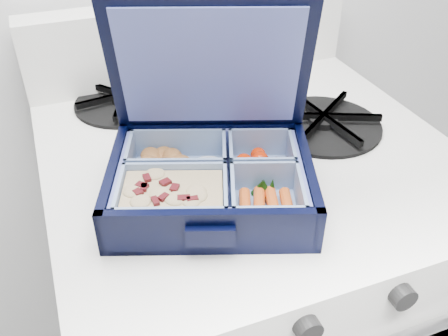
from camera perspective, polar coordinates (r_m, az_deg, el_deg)
name	(u,v)px	position (r m, az deg, el deg)	size (l,w,h in m)	color
stove	(241,330)	(1.02, 1.94, -17.98)	(0.57, 0.57, 0.86)	white
bento_box	(211,182)	(0.60, -1.51, -1.57)	(0.24, 0.19, 0.06)	black
burner_grate	(323,119)	(0.77, 11.26, 5.47)	(0.18, 0.18, 0.03)	black
burner_grate_rear	(125,99)	(0.84, -11.29, 7.74)	(0.16, 0.16, 0.02)	black
fork	(213,133)	(0.74, -1.32, 3.97)	(0.03, 0.19, 0.01)	#B3B2B7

